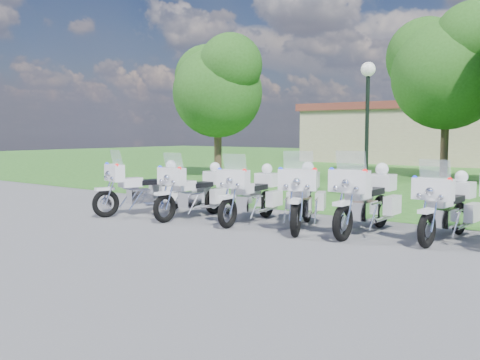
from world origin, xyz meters
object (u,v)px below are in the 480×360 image
Objects in this scene: motorcycle_4 at (366,198)px; motorcycle_2 at (251,193)px; motorcycle_1 at (195,190)px; motorcycle_3 at (303,195)px; motorcycle_5 at (447,206)px; lamp_post at (368,97)px; motorcycle_0 at (144,187)px.

motorcycle_2 is at bearing 6.40° from motorcycle_4.
motorcycle_3 is (2.88, 0.37, 0.04)m from motorcycle_1.
motorcycle_2 is 1.01× the size of motorcycle_5.
lamp_post is at bearing -103.35° from motorcycle_3.
lamp_post is at bearing -47.48° from motorcycle_5.
motorcycle_3 reaches higher than motorcycle_2.
motorcycle_0 is at bearing 16.11° from motorcycle_1.
motorcycle_4 is (5.65, 1.03, 0.03)m from motorcycle_0.
motorcycle_5 is 6.57m from lamp_post.
motorcycle_0 is 0.57× the size of lamp_post.
motorcycle_0 is 7.35m from lamp_post.
motorcycle_4 is 0.62× the size of lamp_post.
motorcycle_3 reaches higher than motorcycle_5.
motorcycle_4 is 1.08× the size of motorcycle_5.
motorcycle_4 is 1.59m from motorcycle_5.
motorcycle_1 is (1.42, 0.37, -0.02)m from motorcycle_0.
lamp_post is (-3.83, 4.71, 2.51)m from motorcycle_5.
lamp_post reaches higher than motorcycle_5.
motorcycle_5 is at bearing -50.88° from lamp_post.
motorcycle_1 is 6.50m from lamp_post.
motorcycle_3 is at bearing -80.22° from lamp_post.
motorcycle_2 is at bearing 11.74° from motorcycle_5.
motorcycle_0 is at bearing 7.86° from motorcycle_2.
motorcycle_0 is at bearing -119.29° from lamp_post.
lamp_post is (1.97, 5.66, 2.50)m from motorcycle_1.
motorcycle_4 is (4.23, 0.66, 0.05)m from motorcycle_1.
motorcycle_1 is 5.87m from motorcycle_5.
lamp_post reaches higher than motorcycle_3.
motorcycle_2 is 5.92m from lamp_post.
motorcycle_1 reaches higher than motorcycle_5.
motorcycle_5 is (2.92, 0.58, -0.05)m from motorcycle_3.
motorcycle_1 is 0.57× the size of lamp_post.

